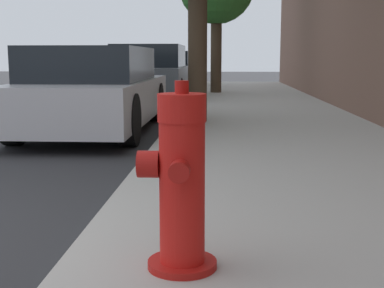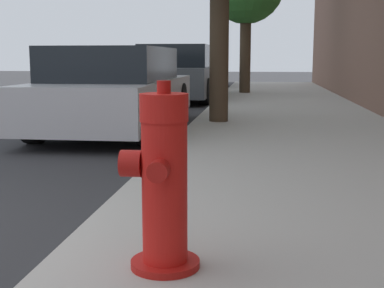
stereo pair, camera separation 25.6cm
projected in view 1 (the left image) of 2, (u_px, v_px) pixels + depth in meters
sidewalk_slab at (373, 272)px, 2.69m from camera, size 3.17×40.00×0.11m
fire_hydrant at (181, 184)px, 2.54m from camera, size 0.38×0.39×0.91m
parked_car_near at (95, 91)px, 8.08m from camera, size 1.71×4.41×1.27m
parked_car_mid at (151, 74)px, 13.97m from camera, size 1.85×4.36×1.44m
parked_car_far at (168, 70)px, 19.50m from camera, size 1.80×4.41×1.34m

